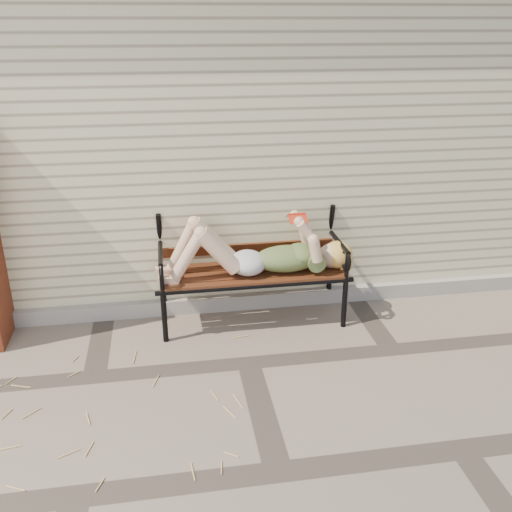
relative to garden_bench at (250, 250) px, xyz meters
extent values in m
plane|color=#77685B|center=(-0.14, -0.83, -0.67)|extent=(80.00, 80.00, 0.00)
cube|color=beige|center=(-0.14, 2.17, 0.83)|extent=(8.00, 4.00, 3.00)
cube|color=gray|center=(-0.14, 0.14, -0.60)|extent=(8.00, 0.10, 0.15)
cylinder|color=black|center=(-0.82, -0.36, -0.42)|extent=(0.05, 0.05, 0.50)
cylinder|color=black|center=(-0.82, 0.13, -0.42)|extent=(0.05, 0.05, 0.50)
cylinder|color=black|center=(0.82, -0.36, -0.42)|extent=(0.05, 0.05, 0.50)
cylinder|color=black|center=(0.82, 0.13, -0.42)|extent=(0.05, 0.05, 0.50)
cube|color=#572616|center=(0.00, -0.12, -0.18)|extent=(1.68, 0.54, 0.03)
cylinder|color=black|center=(0.00, -0.36, -0.20)|extent=(1.77, 0.04, 0.04)
cylinder|color=black|center=(0.00, 0.13, -0.20)|extent=(1.77, 0.04, 0.04)
torus|color=black|center=(0.00, 0.25, 0.37)|extent=(0.30, 0.04, 0.30)
ellipsoid|color=#092B3F|center=(0.31, -0.15, -0.04)|extent=(0.60, 0.34, 0.23)
ellipsoid|color=#092B3F|center=(0.44, -0.15, -0.01)|extent=(0.29, 0.33, 0.18)
ellipsoid|color=silver|center=(-0.04, -0.15, -0.06)|extent=(0.33, 0.38, 0.21)
sphere|color=#D8AB91|center=(0.74, -0.15, -0.04)|extent=(0.24, 0.24, 0.24)
ellipsoid|color=#E3AE55|center=(0.79, -0.15, -0.04)|extent=(0.28, 0.28, 0.25)
cube|color=#B22A14|center=(0.40, -0.15, 0.38)|extent=(0.15, 0.02, 0.02)
cube|color=beige|center=(0.40, -0.20, 0.35)|extent=(0.15, 0.10, 0.06)
cube|color=beige|center=(0.40, -0.10, 0.35)|extent=(0.15, 0.10, 0.06)
cube|color=#B22A14|center=(0.40, -0.20, 0.35)|extent=(0.17, 0.10, 0.06)
cube|color=#B22A14|center=(0.40, -0.10, 0.35)|extent=(0.17, 0.10, 0.06)
cylinder|color=tan|center=(-1.07, -2.05, -0.67)|extent=(0.14, 0.05, 0.01)
cylinder|color=tan|center=(-0.64, -1.42, -0.67)|extent=(0.04, 0.11, 0.01)
cylinder|color=tan|center=(-1.31, -1.84, -0.67)|extent=(0.15, 0.04, 0.01)
cylinder|color=tan|center=(-0.46, -1.15, -0.67)|extent=(0.16, 0.02, 0.01)
cylinder|color=tan|center=(-2.09, -0.48, -0.67)|extent=(0.09, 0.11, 0.01)
cylinder|color=tan|center=(-1.23, -1.38, -0.67)|extent=(0.15, 0.05, 0.01)
cylinder|color=tan|center=(-1.39, -1.16, -0.67)|extent=(0.03, 0.18, 0.01)
cylinder|color=tan|center=(-1.33, -1.66, -0.67)|extent=(0.15, 0.06, 0.01)
cylinder|color=tan|center=(-1.02, -1.90, -0.67)|extent=(0.02, 0.13, 0.01)
cylinder|color=tan|center=(-0.27, -0.44, -0.67)|extent=(0.17, 0.07, 0.01)
cylinder|color=tan|center=(-0.14, -0.59, -0.67)|extent=(0.01, 0.12, 0.01)
cylinder|color=tan|center=(-0.15, -0.45, -0.67)|extent=(0.12, 0.15, 0.01)
cylinder|color=tan|center=(-0.95, -0.67, -0.67)|extent=(0.01, 0.12, 0.01)
cylinder|color=tan|center=(-1.82, -0.85, -0.67)|extent=(0.11, 0.08, 0.01)
cylinder|color=tan|center=(-1.11, -0.94, -0.67)|extent=(0.10, 0.17, 0.01)
cylinder|color=tan|center=(-0.95, -1.05, -0.67)|extent=(0.12, 0.12, 0.01)
camera|label=1|loc=(-0.74, -4.81, 1.98)|focal=40.00mm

